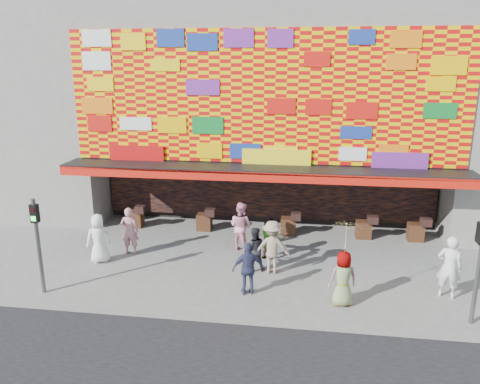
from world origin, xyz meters
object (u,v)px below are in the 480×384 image
at_px(ped_e, 248,269).
at_px(ped_c, 254,249).
at_px(signal_right, 480,260).
at_px(signal_left, 37,235).
at_px(ped_a, 99,238).
at_px(parasol, 346,236).
at_px(ped_f, 269,238).
at_px(ped_b, 130,231).
at_px(ped_g, 343,279).
at_px(ped_i, 241,226).
at_px(ped_h, 449,267).
at_px(ped_d, 272,247).

bearing_deg(ped_e, ped_c, -107.06).
xyz_separation_m(signal_right, ped_e, (-6.19, 0.81, -1.03)).
bearing_deg(signal_left, ped_c, 21.96).
relative_size(signal_right, ped_a, 1.71).
bearing_deg(parasol, ped_f, 127.92).
height_order(ped_a, ped_e, ped_a).
xyz_separation_m(ped_b, ped_g, (7.45, -2.76, -0.06)).
bearing_deg(ped_f, ped_g, 141.39).
xyz_separation_m(ped_a, ped_c, (5.45, 0.09, -0.12)).
height_order(ped_c, ped_f, ped_c).
bearing_deg(ped_i, ped_e, 128.51).
xyz_separation_m(signal_left, ped_g, (8.99, 0.52, -1.03)).
xyz_separation_m(ped_c, parasol, (2.79, -1.98, 1.36)).
height_order(signal_left, parasol, signal_left).
distance_m(signal_left, ped_b, 3.75).
bearing_deg(ped_i, signal_left, 64.49).
bearing_deg(ped_h, ped_a, 14.83).
height_order(signal_left, ped_d, signal_left).
distance_m(ped_a, parasol, 8.54).
height_order(signal_left, ped_g, signal_left).
xyz_separation_m(ped_g, parasol, (0.00, 0.00, 1.29)).
height_order(ped_a, ped_h, ped_h).
xyz_separation_m(ped_g, ped_h, (3.14, 0.93, 0.14)).
bearing_deg(signal_right, ped_a, 168.31).
bearing_deg(parasol, ped_i, 133.10).
bearing_deg(ped_a, ped_h, 144.00).
xyz_separation_m(signal_right, ped_d, (-5.59, 2.40, -0.95)).
xyz_separation_m(ped_f, parasol, (2.36, -3.03, 1.36)).
bearing_deg(ped_b, signal_right, 157.75).
bearing_deg(ped_h, ped_b, 9.86).
height_order(ped_i, parasol, parasol).
distance_m(ped_d, ped_i, 2.27).
bearing_deg(ped_g, ped_a, -27.67).
distance_m(ped_c, ped_e, 1.70).
height_order(ped_d, ped_e, ped_d).
relative_size(ped_b, ped_d, 0.98).
bearing_deg(ped_f, signal_right, 161.84).
relative_size(ped_e, ped_g, 1.00).
xyz_separation_m(ped_a, ped_f, (5.88, 1.15, -0.12)).
relative_size(ped_b, ped_g, 1.07).
bearing_deg(ped_b, ped_e, 146.67).
bearing_deg(ped_g, ped_i, -61.67).
relative_size(ped_f, ped_g, 0.92).
bearing_deg(ped_f, ped_h, 172.59).
bearing_deg(ped_a, ped_b, -163.56).
distance_m(ped_b, ped_f, 5.09).
relative_size(ped_d, ped_f, 1.19).
xyz_separation_m(signal_right, ped_i, (-6.90, 4.25, -0.94)).
xyz_separation_m(ped_b, ped_d, (5.27, -0.88, 0.02)).
relative_size(ped_e, ped_f, 1.09).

